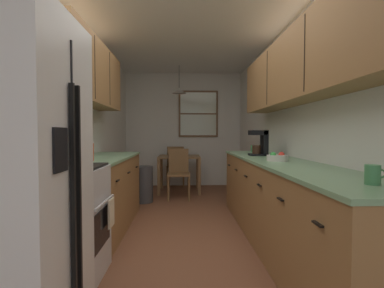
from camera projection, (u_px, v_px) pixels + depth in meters
ground_plane at (184, 220)px, 3.81m from camera, size 12.00×12.00×0.00m
wall_left at (83, 127)px, 3.72m from camera, size 0.10×9.00×2.55m
wall_right at (283, 127)px, 3.82m from camera, size 0.10×9.00×2.55m
wall_back at (183, 130)px, 6.42m from camera, size 4.40×0.10×2.55m
ceiling_slab at (184, 28)px, 3.72m from camera, size 4.40×9.00×0.08m
refrigerator at (11, 182)px, 1.53m from camera, size 0.70×0.73×1.83m
stove_range at (62, 222)px, 2.24m from camera, size 0.66×0.62×1.10m
microwave_over_range at (44, 70)px, 2.19m from camera, size 0.39×0.57×0.33m
counter_left at (104, 193)px, 3.46m from camera, size 0.64×1.82×0.90m
upper_cabinets_left at (89, 73)px, 3.35m from camera, size 0.33×1.90×0.75m
counter_right at (281, 204)px, 2.91m from camera, size 0.64×3.40×0.90m
upper_cabinets_right at (298, 68)px, 2.81m from camera, size 0.33×3.08×0.69m
dining_table at (179, 162)px, 5.68m from camera, size 0.83×0.74×0.73m
dining_chair_near at (179, 171)px, 5.11m from camera, size 0.41×0.41×0.90m
dining_chair_far at (176, 164)px, 6.26m from camera, size 0.44×0.44×0.90m
pendant_light at (179, 91)px, 5.63m from camera, size 0.28×0.28×0.56m
back_window at (198, 114)px, 6.34m from camera, size 0.89×0.05×1.05m
trash_bin at (143, 184)px, 4.83m from camera, size 0.33×0.33×0.62m
storage_canister at (87, 151)px, 2.86m from camera, size 0.13×0.13×0.20m
dish_towel at (111, 213)px, 2.40m from camera, size 0.02×0.16×0.24m
coffee_maker at (260, 142)px, 3.59m from camera, size 0.22×0.18×0.32m
mug_by_coffeemaker at (253, 149)px, 4.24m from camera, size 0.11×0.07×0.11m
mug_spare at (373, 175)px, 1.53m from camera, size 0.12×0.08×0.11m
fruit_bowl at (277, 157)px, 2.87m from camera, size 0.21×0.21×0.09m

